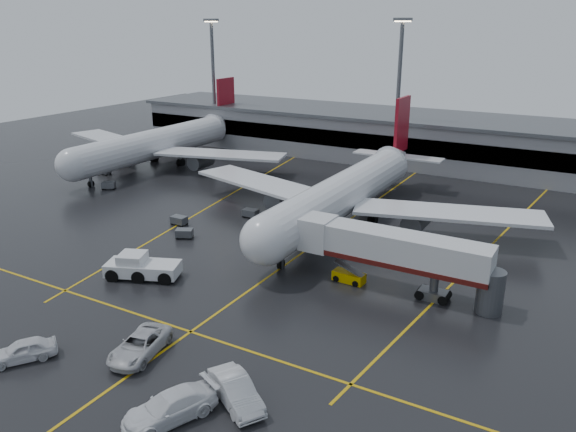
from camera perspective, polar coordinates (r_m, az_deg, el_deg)
The scene contains 22 objects.
ground at distance 65.39m, azimuth 2.40°, elevation -3.10°, with size 220.00×220.00×0.00m, color black.
apron_line_centre at distance 65.39m, azimuth 2.40°, elevation -3.10°, with size 0.25×90.00×0.02m, color gold.
apron_line_stop at distance 48.86m, azimuth -9.85°, elevation -11.50°, with size 60.00×0.25×0.02m, color gold.
apron_line_left at distance 83.43m, azimuth -6.66°, elevation 1.73°, with size 0.25×70.00×0.02m, color gold.
apron_line_right at distance 69.14m, azimuth 19.74°, elevation -3.00°, with size 0.25×70.00×0.02m, color gold.
terminal at distance 107.46m, azimuth 14.42°, elevation 7.53°, with size 122.00×19.00×8.60m.
light_mast_left at distance 120.76m, azimuth -7.59°, elevation 14.03°, with size 3.00×1.20×25.45m.
light_mast_mid at distance 101.82m, azimuth 11.18°, elevation 12.95°, with size 3.00×1.20×25.45m.
main_airliner at distance 72.30m, azimuth 6.00°, elevation 2.52°, with size 48.80×45.60×14.10m.
second_airliner at distance 104.82m, azimuth -12.76°, elevation 7.32°, with size 48.80×45.60×14.10m.
jet_bridge at distance 54.51m, azimuth 10.65°, elevation -3.61°, with size 19.90×3.40×6.05m.
pushback_tractor at distance 59.23m, azimuth -14.69°, elevation -5.08°, with size 7.96×5.53×2.64m.
belt_loader at distance 56.91m, azimuth 6.20°, elevation -6.15°, with size 3.34×1.73×2.06m.
service_van_a at distance 46.26m, azimuth -14.80°, elevation -12.57°, with size 2.83×6.15×1.71m, color silver.
service_van_b at distance 39.32m, azimuth -11.90°, elevation -18.45°, with size 2.60×6.40×1.86m, color white.
service_van_c at distance 40.07m, azimuth -5.31°, elevation -17.25°, with size 1.99×5.72×1.88m, color silver.
service_van_d at distance 48.67m, azimuth -25.33°, elevation -12.22°, with size 1.98×4.92×1.68m, color white.
baggage_cart_a at distance 68.83m, azimuth -10.48°, elevation -1.70°, with size 2.37×2.07×1.12m.
baggage_cart_b at distance 73.51m, azimuth -11.01°, elevation -0.39°, with size 2.00×1.30×1.12m.
baggage_cart_c at distance 75.04m, azimuth -3.83°, elevation 0.33°, with size 2.06×1.39×1.12m.
baggage_cart_d at distance 101.49m, azimuth -18.16°, elevation 4.38°, with size 2.14×1.53×1.12m.
baggage_cart_e at distance 92.18m, azimuth -17.74°, elevation 3.01°, with size 2.38×2.15×1.12m.
Camera 1 is at (27.69, -53.91, 24.57)m, focal length 35.03 mm.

